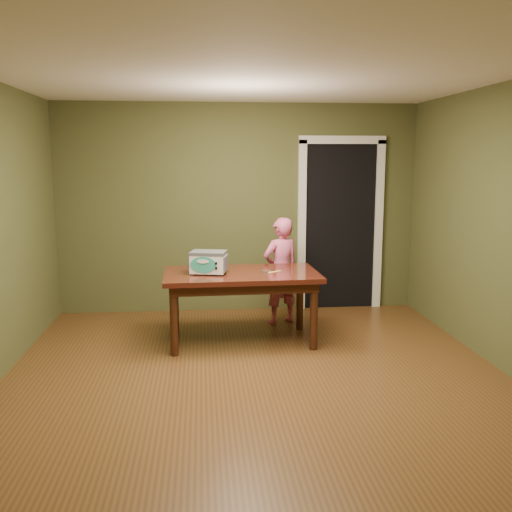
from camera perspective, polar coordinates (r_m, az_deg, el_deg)
The scene contains 8 objects.
floor at distance 5.04m, azimuth 0.23°, elevation -12.68°, with size 5.00×5.00×0.00m, color brown.
room_shell at distance 4.66m, azimuth 0.24°, elevation 7.10°, with size 4.52×5.02×2.61m.
doorway at distance 7.67m, azimuth 7.87°, elevation 3.16°, with size 1.10×0.66×2.25m.
dining_table at distance 5.96m, azimuth -1.48°, elevation -2.58°, with size 1.63×0.95×0.75m.
toy_oven at distance 5.87m, azimuth -4.78°, elevation -0.55°, with size 0.42×0.32×0.23m.
baking_pan at distance 5.93m, azimuth 1.01°, elevation -1.54°, with size 0.10×0.10×0.02m.
spatula at distance 5.94m, azimuth 1.86°, elevation -1.60°, with size 0.18×0.03×0.01m, color #FFE16E.
child at distance 6.66m, azimuth 2.50°, elevation -1.48°, with size 0.46×0.30×1.25m, color #D95986.
Camera 1 is at (-0.46, -4.64, 1.92)m, focal length 40.00 mm.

